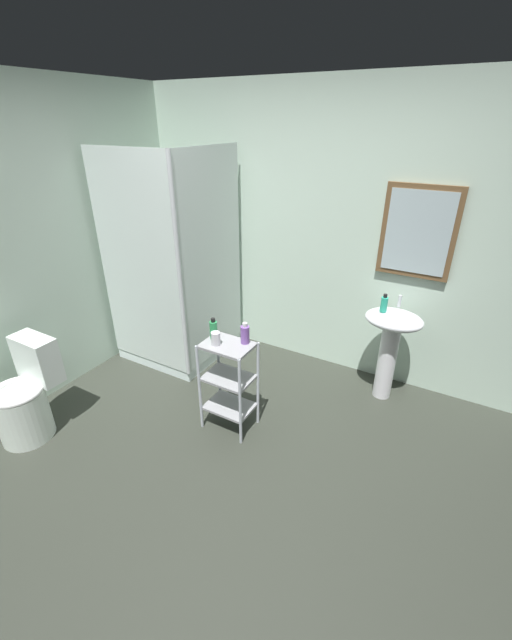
% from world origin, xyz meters
% --- Properties ---
extents(ground_plane, '(4.20, 4.20, 0.02)m').
position_xyz_m(ground_plane, '(0.00, 0.00, -0.01)').
color(ground_plane, '#31342C').
extents(wall_back, '(4.20, 0.14, 2.50)m').
position_xyz_m(wall_back, '(0.01, 1.85, 1.25)').
color(wall_back, silver).
rests_on(wall_back, ground_plane).
extents(shower_stall, '(0.92, 0.92, 2.00)m').
position_xyz_m(shower_stall, '(-1.19, 1.18, 0.46)').
color(shower_stall, white).
rests_on(shower_stall, ground_plane).
extents(pedestal_sink, '(0.46, 0.37, 0.81)m').
position_xyz_m(pedestal_sink, '(0.75, 1.52, 0.58)').
color(pedestal_sink, white).
rests_on(pedestal_sink, ground_plane).
extents(sink_faucet, '(0.03, 0.03, 0.10)m').
position_xyz_m(sink_faucet, '(0.75, 1.64, 0.86)').
color(sink_faucet, silver).
rests_on(sink_faucet, pedestal_sink).
extents(toilet, '(0.37, 0.49, 0.76)m').
position_xyz_m(toilet, '(-1.48, -0.28, 0.31)').
color(toilet, white).
rests_on(toilet, ground_plane).
extents(storage_cart, '(0.38, 0.28, 0.74)m').
position_xyz_m(storage_cart, '(-0.20, 0.54, 0.44)').
color(storage_cart, silver).
rests_on(storage_cart, ground_plane).
extents(hand_soap_bottle, '(0.05, 0.05, 0.15)m').
position_xyz_m(hand_soap_bottle, '(0.66, 1.49, 0.88)').
color(hand_soap_bottle, '#2DBC99').
rests_on(hand_soap_bottle, pedestal_sink).
extents(body_wash_bottle_green, '(0.06, 0.06, 0.16)m').
position_xyz_m(body_wash_bottle_green, '(-0.34, 0.56, 0.81)').
color(body_wash_bottle_green, '#2E9451').
rests_on(body_wash_bottle_green, storage_cart).
extents(conditioner_bottle_purple, '(0.06, 0.06, 0.16)m').
position_xyz_m(conditioner_bottle_purple, '(-0.10, 0.62, 0.81)').
color(conditioner_bottle_purple, '#7E52AA').
rests_on(conditioner_bottle_purple, storage_cart).
extents(rinse_cup, '(0.07, 0.07, 0.10)m').
position_xyz_m(rinse_cup, '(-0.27, 0.49, 0.79)').
color(rinse_cup, silver).
rests_on(rinse_cup, storage_cart).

